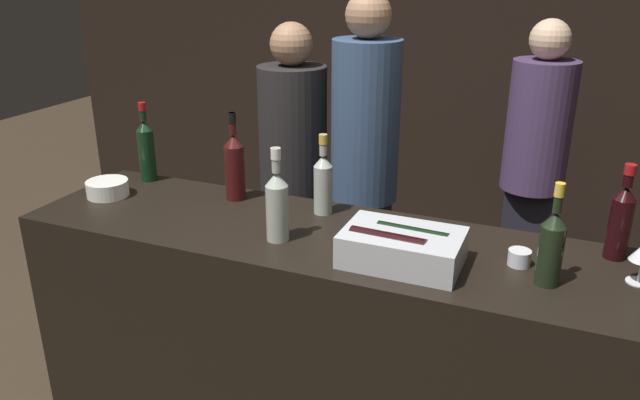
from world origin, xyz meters
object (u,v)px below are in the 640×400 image
object	(u,v)px
person_blond_tee	(364,162)
champagne_bottle	(551,245)
red_wine_bottle_burgundy	(146,148)
person_in_hoodie	(535,158)
rose_wine_bottle	(323,181)
ice_bin_with_bottles	(401,246)
bowl_white	(108,188)
candle_votive	(519,258)
red_wine_bottle_tall	(621,219)
white_wine_bottle	(277,203)
red_wine_bottle_black_foil	(235,165)
person_grey_polo	(293,169)

from	to	relation	value
person_blond_tee	champagne_bottle	bearing A→B (deg)	143.79
red_wine_bottle_burgundy	person_in_hoodie	world-z (taller)	person_in_hoodie
rose_wine_bottle	person_in_hoodie	size ratio (longest dim) A/B	0.19
ice_bin_with_bottles	bowl_white	world-z (taller)	ice_bin_with_bottles
candle_votive	champagne_bottle	distance (m)	0.17
red_wine_bottle_tall	person_in_hoodie	bearing A→B (deg)	105.26
white_wine_bottle	person_blond_tee	bearing A→B (deg)	88.87
white_wine_bottle	ice_bin_with_bottles	bearing A→B (deg)	-0.97
candle_votive	person_in_hoodie	xyz separation A→B (m)	(-0.07, 1.51, -0.10)
bowl_white	champagne_bottle	size ratio (longest dim) A/B	0.53
bowl_white	red_wine_bottle_black_foil	world-z (taller)	red_wine_bottle_black_foil
red_wine_bottle_tall	person_grey_polo	world-z (taller)	person_grey_polo
red_wine_bottle_black_foil	person_grey_polo	bearing A→B (deg)	93.08
red_wine_bottle_burgundy	rose_wine_bottle	distance (m)	0.89
ice_bin_with_bottles	white_wine_bottle	world-z (taller)	white_wine_bottle
bowl_white	rose_wine_bottle	distance (m)	0.94
red_wine_bottle_black_foil	person_in_hoodie	size ratio (longest dim) A/B	0.22
red_wine_bottle_black_foil	person_in_hoodie	xyz separation A→B (m)	(1.10, 1.34, -0.22)
candle_votive	person_blond_tee	xyz separation A→B (m)	(-0.81, 0.78, -0.00)
bowl_white	red_wine_bottle_black_foil	bearing A→B (deg)	19.39
red_wine_bottle_burgundy	person_grey_polo	distance (m)	0.78
red_wine_bottle_tall	white_wine_bottle	size ratio (longest dim) A/B	0.97
champagne_bottle	white_wine_bottle	world-z (taller)	white_wine_bottle
bowl_white	red_wine_bottle_tall	xyz separation A→B (m)	(1.99, 0.19, 0.11)
candle_votive	person_in_hoodie	distance (m)	1.51
red_wine_bottle_tall	person_in_hoodie	size ratio (longest dim) A/B	0.20
red_wine_bottle_tall	person_grey_polo	distance (m)	1.64
bowl_white	red_wine_bottle_burgundy	world-z (taller)	red_wine_bottle_burgundy
candle_votive	champagne_bottle	xyz separation A→B (m)	(0.09, -0.10, 0.11)
red_wine_bottle_tall	white_wine_bottle	distance (m)	1.16
red_wine_bottle_tall	person_blond_tee	bearing A→B (deg)	151.43
ice_bin_with_bottles	person_grey_polo	size ratio (longest dim) A/B	0.23
red_wine_bottle_burgundy	rose_wine_bottle	bearing A→B (deg)	-3.67
ice_bin_with_bottles	person_blond_tee	xyz separation A→B (m)	(-0.44, 0.92, -0.03)
red_wine_bottle_black_foil	candle_votive	bearing A→B (deg)	-8.37
ice_bin_with_bottles	person_in_hoodie	world-z (taller)	person_in_hoodie
red_wine_bottle_burgundy	bowl_white	bearing A→B (deg)	-98.67
candle_votive	red_wine_bottle_burgundy	world-z (taller)	red_wine_bottle_burgundy
rose_wine_bottle	person_blond_tee	size ratio (longest dim) A/B	0.18
ice_bin_with_bottles	bowl_white	distance (m)	1.33
candle_votive	red_wine_bottle_burgundy	xyz separation A→B (m)	(-1.66, 0.23, 0.13)
person_blond_tee	red_wine_bottle_black_foil	bearing A→B (deg)	67.36
champagne_bottle	ice_bin_with_bottles	bearing A→B (deg)	-175.25
red_wine_bottle_tall	ice_bin_with_bottles	bearing A→B (deg)	-154.17
bowl_white	person_blond_tee	xyz separation A→B (m)	(0.89, 0.79, -0.01)
red_wine_bottle_black_foil	white_wine_bottle	bearing A→B (deg)	-41.03
champagne_bottle	person_grey_polo	xyz separation A→B (m)	(-1.30, 0.91, -0.20)
red_wine_bottle_black_foil	red_wine_bottle_tall	world-z (taller)	red_wine_bottle_black_foil
candle_votive	person_blond_tee	bearing A→B (deg)	135.92
red_wine_bottle_tall	rose_wine_bottle	distance (m)	1.07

